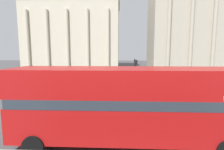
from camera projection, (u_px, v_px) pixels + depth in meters
double_decker_bus at (128, 103)px, 8.70m from camera, size 11.41×2.62×3.98m
plaza_building_left at (75, 36)px, 53.54m from camera, size 27.55×15.78×19.19m
plaza_building_right at (213, 23)px, 47.94m from camera, size 34.52×13.21×25.53m
traffic_light_near at (63, 86)px, 11.76m from camera, size 0.42×0.24×3.82m
traffic_light_mid at (135, 72)px, 18.40m from camera, size 0.42×0.24×4.05m
car_maroon at (136, 76)px, 30.20m from camera, size 4.20×1.93×1.35m
car_navy at (199, 89)px, 19.25m from camera, size 4.20×1.93×1.35m
pedestrian_black at (160, 75)px, 28.77m from camera, size 0.32×0.32×1.68m
pedestrian_white at (94, 87)px, 19.21m from camera, size 0.32×0.32×1.66m
pedestrian_olive at (65, 87)px, 18.59m from camera, size 0.32×0.32×1.78m
pedestrian_grey at (160, 78)px, 26.12m from camera, size 0.32×0.32×1.59m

